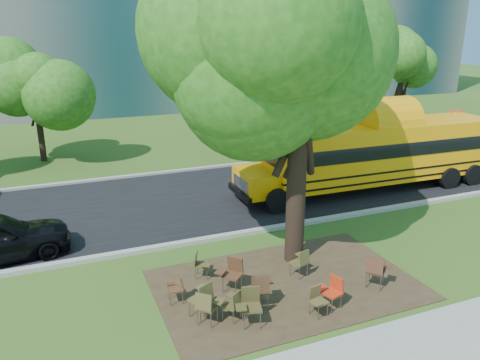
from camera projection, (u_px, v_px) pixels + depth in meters
name	position (u px, v px, depth m)	size (l,w,h in m)	color
ground	(245.00, 283.00, 12.88)	(160.00, 160.00, 0.00)	#2F531A
dirt_patch	(286.00, 284.00, 12.79)	(7.00, 4.50, 0.03)	#382819
asphalt_road	(178.00, 202.00, 19.04)	(80.00, 8.00, 0.04)	black
kerb_near	(210.00, 239.00, 15.50)	(80.00, 0.25, 0.14)	gray
kerb_far	(156.00, 174.00, 22.64)	(80.00, 0.25, 0.14)	gray
bg_tree_2	(34.00, 81.00, 23.90)	(4.80, 4.80, 6.62)	black
bg_tree_3	(279.00, 61.00, 26.60)	(5.60, 5.60, 7.84)	black
bg_tree_4	(402.00, 71.00, 28.83)	(5.00, 5.00, 6.85)	black
main_tree	(301.00, 59.00, 12.41)	(7.20, 7.20, 9.53)	black
school_bus	(380.00, 151.00, 20.27)	(11.93, 2.96, 2.90)	orange
chair_0	(203.00, 296.00, 11.15)	(0.65, 0.78, 0.96)	brown
chair_1	(207.00, 305.00, 10.87)	(0.77, 0.61, 0.90)	#4F4522
chair_2	(234.00, 302.00, 11.08)	(0.53, 0.67, 0.80)	#49441F
chair_3	(250.00, 303.00, 10.89)	(0.73, 0.57, 0.95)	#443C1D
chair_4	(260.00, 287.00, 11.53)	(0.71, 0.57, 0.97)	#462A19
chair_5	(317.00, 298.00, 11.27)	(0.52, 0.54, 0.78)	brown
chair_6	(332.00, 289.00, 11.58)	(0.64, 0.59, 0.87)	#B72E13
chair_7	(377.00, 269.00, 12.45)	(0.81, 0.64, 0.95)	#4D2C1B
chair_8	(177.00, 285.00, 11.84)	(0.47, 0.55, 0.79)	#4F321C
chair_9	(232.00, 271.00, 12.33)	(0.82, 0.65, 0.95)	#4C2D1B
chair_10	(200.00, 263.00, 12.99)	(0.52, 0.66, 0.80)	#4A4220
chair_11	(301.00, 260.00, 13.04)	(0.59, 0.65, 0.86)	brown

